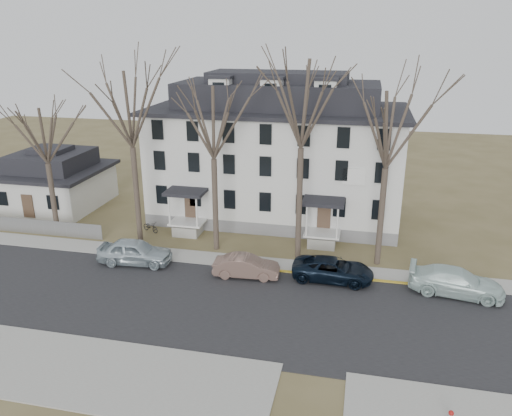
% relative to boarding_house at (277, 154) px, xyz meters
% --- Properties ---
extents(ground, '(120.00, 120.00, 0.00)m').
position_rel_boarding_house_xyz_m(ground, '(2.00, -17.95, -5.38)').
color(ground, brown).
rests_on(ground, ground).
extents(main_road, '(120.00, 10.00, 0.04)m').
position_rel_boarding_house_xyz_m(main_road, '(2.00, -15.95, -5.38)').
color(main_road, '#27272A').
rests_on(main_road, ground).
extents(far_sidewalk, '(120.00, 2.00, 0.08)m').
position_rel_boarding_house_xyz_m(far_sidewalk, '(2.00, -9.95, -5.38)').
color(far_sidewalk, '#A09F97').
rests_on(far_sidewalk, ground).
extents(near_sidewalk_left, '(20.00, 5.00, 0.08)m').
position_rel_boarding_house_xyz_m(near_sidewalk_left, '(-6.00, -22.95, -5.38)').
color(near_sidewalk_left, '#A09F97').
rests_on(near_sidewalk_left, ground).
extents(yellow_curb, '(14.00, 0.25, 0.06)m').
position_rel_boarding_house_xyz_m(yellow_curb, '(7.00, -10.85, -5.38)').
color(yellow_curb, gold).
rests_on(yellow_curb, ground).
extents(boarding_house, '(20.80, 12.36, 12.05)m').
position_rel_boarding_house_xyz_m(boarding_house, '(0.00, 0.00, 0.00)').
color(boarding_house, slate).
rests_on(boarding_house, ground).
extents(small_house, '(8.70, 8.70, 5.00)m').
position_rel_boarding_house_xyz_m(small_house, '(-20.00, -1.96, -3.13)').
color(small_house, silver).
rests_on(small_house, ground).
extents(fence, '(14.00, 0.06, 1.20)m').
position_rel_boarding_house_xyz_m(fence, '(-19.00, -8.45, -5.38)').
color(fence, gray).
rests_on(fence, ground).
extents(tree_far_left, '(8.40, 8.40, 13.72)m').
position_rel_boarding_house_xyz_m(tree_far_left, '(-9.00, -8.15, 4.96)').
color(tree_far_left, '#473B31').
rests_on(tree_far_left, ground).
extents(tree_mid_left, '(7.80, 7.80, 12.74)m').
position_rel_boarding_house_xyz_m(tree_mid_left, '(-3.00, -8.15, 4.22)').
color(tree_mid_left, '#473B31').
rests_on(tree_mid_left, ground).
extents(tree_center, '(9.00, 9.00, 14.70)m').
position_rel_boarding_house_xyz_m(tree_center, '(3.00, -8.15, 5.71)').
color(tree_center, '#473B31').
rests_on(tree_center, ground).
extents(tree_mid_right, '(7.80, 7.80, 12.74)m').
position_rel_boarding_house_xyz_m(tree_mid_right, '(8.50, -8.15, 4.22)').
color(tree_mid_right, '#473B31').
rests_on(tree_mid_right, ground).
extents(tree_bungalow, '(6.60, 6.60, 10.78)m').
position_rel_boarding_house_xyz_m(tree_bungalow, '(-16.00, -8.15, 2.74)').
color(tree_bungalow, '#473B31').
rests_on(tree_bungalow, ground).
extents(car_silver, '(5.16, 2.40, 1.71)m').
position_rel_boarding_house_xyz_m(car_silver, '(-7.71, -11.73, -4.52)').
color(car_silver, silver).
rests_on(car_silver, ground).
extents(car_tan, '(4.37, 1.80, 1.41)m').
position_rel_boarding_house_xyz_m(car_tan, '(0.17, -11.99, -4.68)').
color(car_tan, '#74594E').
rests_on(car_tan, ground).
extents(car_navy, '(5.21, 2.52, 1.43)m').
position_rel_boarding_house_xyz_m(car_navy, '(5.67, -11.25, -4.66)').
color(car_navy, black).
rests_on(car_navy, ground).
extents(car_white, '(5.76, 2.94, 1.60)m').
position_rel_boarding_house_xyz_m(car_white, '(13.08, -11.49, -4.58)').
color(car_white, silver).
rests_on(car_white, ground).
extents(bicycle_left, '(1.71, 1.20, 0.85)m').
position_rel_boarding_house_xyz_m(bicycle_left, '(-9.02, -6.20, -4.95)').
color(bicycle_left, black).
rests_on(bicycle_left, ground).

